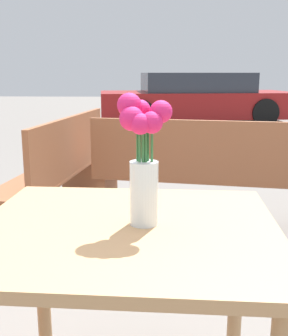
% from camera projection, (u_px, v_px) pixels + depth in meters
% --- Properties ---
extents(table_front, '(0.85, 0.77, 0.74)m').
position_uv_depth(table_front, '(127.00, 266.00, 1.17)').
color(table_front, tan).
rests_on(table_front, ground_plane).
extents(flower_vase, '(0.14, 0.12, 0.35)m').
position_uv_depth(flower_vase, '(143.00, 159.00, 1.11)').
color(flower_vase, silver).
rests_on(flower_vase, table_front).
extents(bench_near, '(1.78, 0.64, 0.85)m').
position_uv_depth(bench_near, '(220.00, 176.00, 2.82)').
color(bench_near, brown).
rests_on(bench_near, ground_plane).
extents(bench_middle, '(0.54, 1.47, 0.85)m').
position_uv_depth(bench_middle, '(60.00, 172.00, 3.01)').
color(bench_middle, brown).
rests_on(bench_middle, ground_plane).
extents(parked_car, '(4.63, 2.41, 1.15)m').
position_uv_depth(parked_car, '(195.00, 99.00, 9.89)').
color(parked_car, maroon).
rests_on(parked_car, ground_plane).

